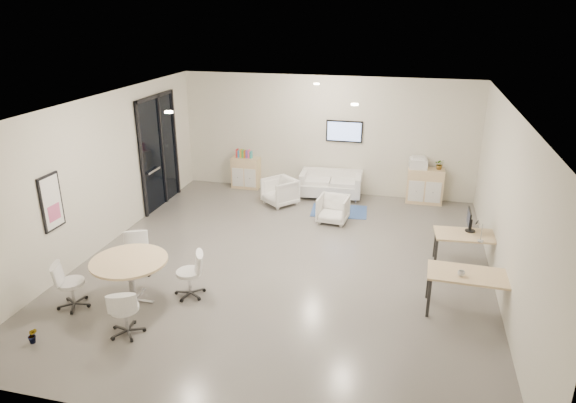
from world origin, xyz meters
The scene contains 21 objects.
room_shell centered at (0.00, 0.00, 1.60)m, with size 9.60×10.60×4.80m.
glass_door centered at (-3.95, 2.51, 1.50)m, with size 0.09×1.90×2.85m.
artwork centered at (-3.97, -1.60, 1.55)m, with size 0.05×0.54×1.04m.
wall_tv centered at (0.50, 4.46, 1.75)m, with size 0.98×0.06×0.58m.
ceiling_spots centered at (-0.20, 0.83, 3.18)m, with size 3.14×4.14×0.03m.
sideboard_left centered at (-2.24, 4.27, 0.44)m, with size 0.78×0.41×0.88m.
sideboard_right centered at (2.71, 4.25, 0.46)m, with size 0.93×0.45×0.93m.
books centered at (-2.28, 4.27, 0.99)m, with size 0.46×0.14×0.22m.
printer centered at (2.49, 4.25, 1.08)m, with size 0.48×0.42×0.31m.
loveseat centered at (0.24, 4.09, 0.33)m, with size 1.69×0.93×0.61m.
blue_rug centered at (0.63, 3.07, 0.01)m, with size 1.39×0.93×0.01m, color #2D508C.
armchair_left centered at (-0.96, 3.20, 0.39)m, with size 0.75×0.70×0.77m, color silver.
armchair_right centered at (0.58, 2.36, 0.35)m, with size 0.69×0.65×0.71m, color silver.
desk_rear centered at (3.55, 0.74, 0.63)m, with size 1.40×0.79×0.71m.
desk_front centered at (3.43, -0.98, 0.65)m, with size 1.42×0.74×0.73m.
monitor centered at (3.51, 0.89, 0.94)m, with size 0.20×0.50×0.44m.
round_table centered at (-2.26, -2.02, 0.72)m, with size 1.32×1.32×0.80m.
meeting_chairs centered at (-2.26, -2.02, 0.41)m, with size 2.57×2.57×0.82m.
plant_cabinet centered at (3.03, 4.28, 1.04)m, with size 0.25×0.27×0.21m, color #3F7F3F.
plant_floor centered at (-3.13, -3.50, 0.06)m, with size 0.15×0.27×0.12m, color #3F7F3F.
cup centered at (3.26, -1.09, 0.79)m, with size 0.12×0.09×0.12m, color white.
Camera 1 is at (2.29, -8.99, 4.86)m, focal length 32.00 mm.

